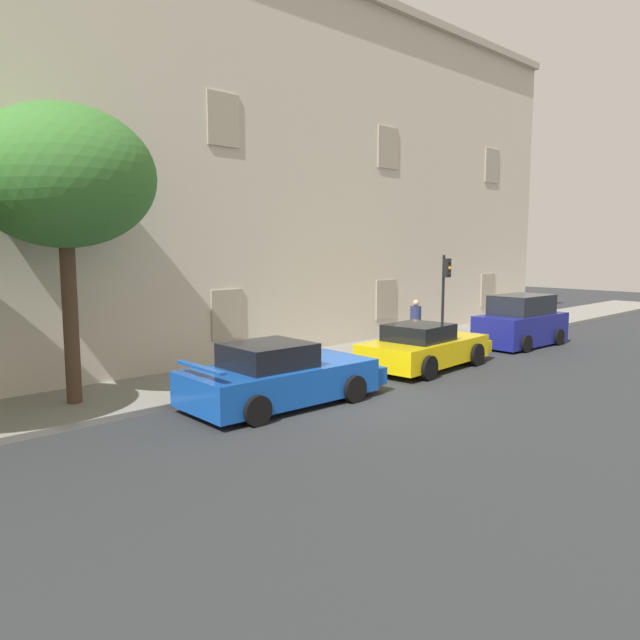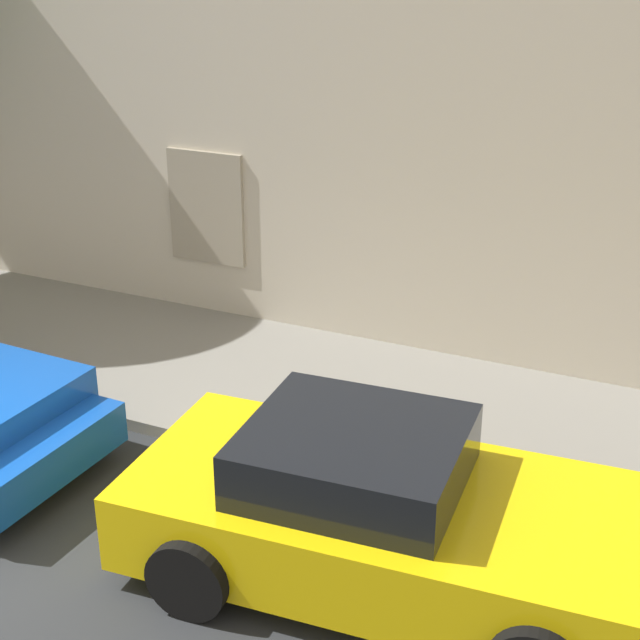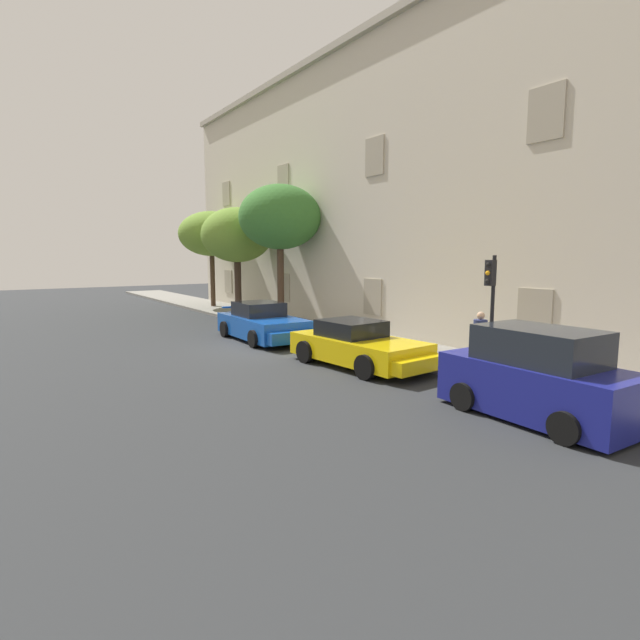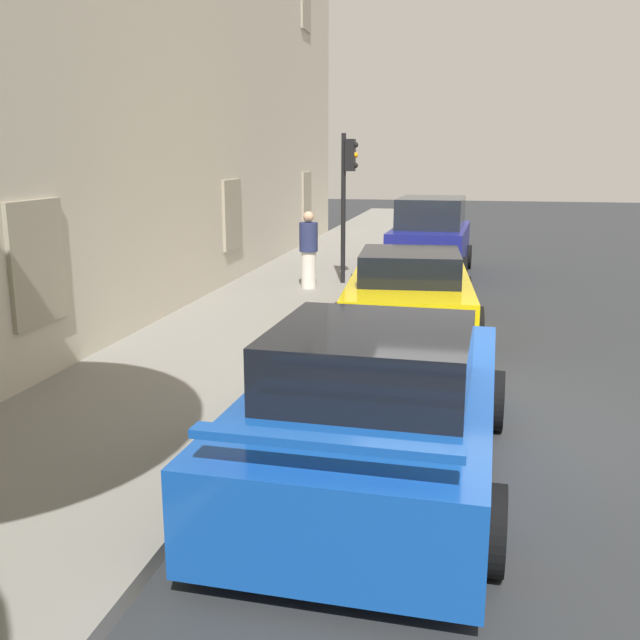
# 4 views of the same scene
# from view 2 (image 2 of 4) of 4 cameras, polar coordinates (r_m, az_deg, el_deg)

# --- Properties ---
(sidewalk) EXTENTS (60.00, 3.04, 0.14)m
(sidewalk) POSITION_cam_2_polar(r_m,az_deg,el_deg) (11.94, -10.25, -2.23)
(sidewalk) COLOR gray
(sidewalk) RESTS_ON ground
(sportscar_yellow_flank) EXTENTS (4.85, 2.44, 1.36)m
(sportscar_yellow_flank) POSITION_cam_2_polar(r_m,az_deg,el_deg) (7.87, 5.39, -11.97)
(sportscar_yellow_flank) COLOR yellow
(sportscar_yellow_flank) RESTS_ON ground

